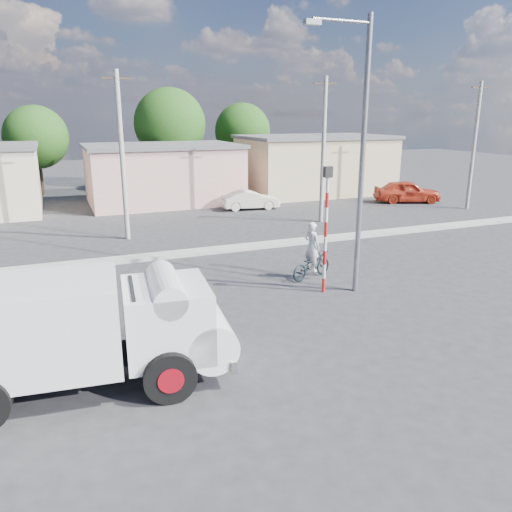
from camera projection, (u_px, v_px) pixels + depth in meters
name	position (u px, v px, depth m)	size (l,w,h in m)	color
ground_plane	(255.00, 321.00, 15.02)	(120.00, 120.00, 0.00)	#2C2C2F
median	(187.00, 253.00, 22.12)	(40.00, 0.80, 0.16)	#99968E
truck	(88.00, 328.00, 11.03)	(6.51, 3.03, 2.60)	black
bicycle	(311.00, 265.00, 18.84)	(0.69, 1.98, 1.04)	black
cyclist	(312.00, 254.00, 18.73)	(0.69, 0.45, 1.88)	silver
car_cream	(250.00, 200.00, 32.56)	(1.30, 3.74, 1.23)	silver
car_red	(407.00, 191.00, 35.10)	(1.83, 4.55, 1.55)	#B6321A
traffic_pole	(326.00, 219.00, 16.81)	(0.28, 0.18, 4.36)	red
streetlight	(359.00, 148.00, 16.23)	(2.34, 0.22, 9.00)	slate
building_row	(150.00, 172.00, 34.42)	(37.80, 7.30, 4.44)	beige
tree_row	(88.00, 130.00, 38.34)	(34.13, 7.32, 8.10)	#38281E
utility_poles	(226.00, 153.00, 25.77)	(35.40, 0.24, 8.00)	#99968E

